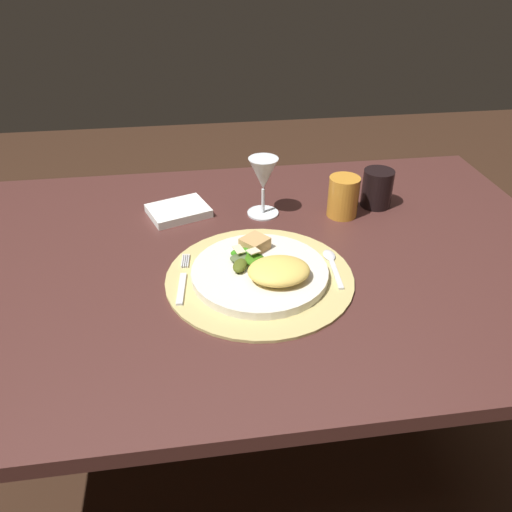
% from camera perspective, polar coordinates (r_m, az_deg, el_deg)
% --- Properties ---
extents(ground_plane, '(6.00, 6.00, 0.00)m').
position_cam_1_polar(ground_plane, '(1.56, -2.74, -22.80)').
color(ground_plane, '#362015').
extents(dining_table, '(1.49, 0.89, 0.72)m').
position_cam_1_polar(dining_table, '(1.11, -3.56, -5.35)').
color(dining_table, '#482622').
rests_on(dining_table, ground).
extents(placemat, '(0.36, 0.36, 0.01)m').
position_cam_1_polar(placemat, '(0.97, 0.42, -2.45)').
color(placemat, tan).
rests_on(placemat, dining_table).
extents(dinner_plate, '(0.26, 0.26, 0.02)m').
position_cam_1_polar(dinner_plate, '(0.96, 0.42, -1.89)').
color(dinner_plate, silver).
rests_on(dinner_plate, placemat).
extents(pasta_serving, '(0.12, 0.09, 0.03)m').
position_cam_1_polar(pasta_serving, '(0.93, 2.62, -1.69)').
color(pasta_serving, '#EDC45A').
rests_on(pasta_serving, dinner_plate).
extents(salad_greens, '(0.08, 0.09, 0.03)m').
position_cam_1_polar(salad_greens, '(0.97, -1.15, -0.30)').
color(salad_greens, '#4A5619').
rests_on(salad_greens, dinner_plate).
extents(bread_piece, '(0.07, 0.07, 0.02)m').
position_cam_1_polar(bread_piece, '(1.01, -0.13, 1.42)').
color(bread_piece, tan).
rests_on(bread_piece, dinner_plate).
extents(fork, '(0.03, 0.16, 0.00)m').
position_cam_1_polar(fork, '(0.96, -8.35, -2.78)').
color(fork, silver).
rests_on(fork, placemat).
extents(spoon, '(0.02, 0.13, 0.01)m').
position_cam_1_polar(spoon, '(1.01, 8.59, -0.68)').
color(spoon, silver).
rests_on(spoon, placemat).
extents(napkin, '(0.16, 0.14, 0.02)m').
position_cam_1_polar(napkin, '(1.20, -8.81, 5.11)').
color(napkin, white).
rests_on(napkin, dining_table).
extents(wine_glass, '(0.07, 0.07, 0.14)m').
position_cam_1_polar(wine_glass, '(1.15, 0.83, 9.01)').
color(wine_glass, silver).
rests_on(wine_glass, dining_table).
extents(amber_tumbler, '(0.07, 0.07, 0.10)m').
position_cam_1_polar(amber_tumbler, '(1.18, 9.89, 6.66)').
color(amber_tumbler, orange).
rests_on(amber_tumbler, dining_table).
extents(dark_tumbler, '(0.07, 0.07, 0.09)m').
position_cam_1_polar(dark_tumbler, '(1.25, 13.61, 7.49)').
color(dark_tumbler, black).
rests_on(dark_tumbler, dining_table).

